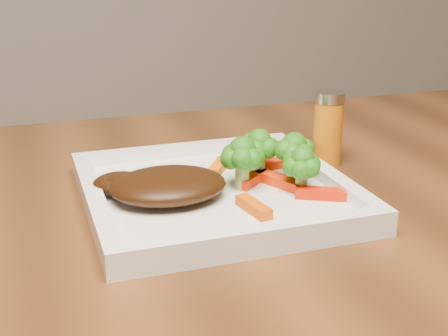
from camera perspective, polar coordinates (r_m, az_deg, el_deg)
name	(u,v)px	position (r m, az deg, el deg)	size (l,w,h in m)	color
plate	(215,196)	(0.66, -0.82, -2.62)	(0.27, 0.27, 0.01)	white
steak	(168,185)	(0.64, -5.14, -1.58)	(0.12, 0.09, 0.03)	#341807
broccoli_0	(259,147)	(0.69, 3.24, 1.96)	(0.05, 0.05, 0.07)	#256C12
broccoli_1	(294,154)	(0.68, 6.40, 1.31)	(0.05, 0.05, 0.06)	#226B11
broccoli_2	(302,166)	(0.65, 7.15, 0.17)	(0.05, 0.05, 0.06)	#1A6D12
broccoli_3	(242,161)	(0.66, 1.69, 0.67)	(0.05, 0.05, 0.06)	#3C7112
carrot_1	(323,193)	(0.65, 9.00, -2.32)	(0.06, 0.01, 0.01)	red
carrot_2	(254,207)	(0.61, 2.73, -3.55)	(0.05, 0.01, 0.01)	#D84E03
carrot_3	(285,162)	(0.73, 5.58, 0.54)	(0.06, 0.02, 0.01)	#F62304
carrot_4	(218,167)	(0.72, -0.51, 0.09)	(0.05, 0.01, 0.01)	#F66404
carrot_5	(280,181)	(0.68, 5.12, -1.17)	(0.06, 0.02, 0.01)	#F43003
carrot_6	(252,179)	(0.68, 2.61, -0.98)	(0.05, 0.01, 0.01)	#F52C04
spice_shaker	(328,129)	(0.77, 9.48, 3.56)	(0.04, 0.04, 0.09)	#C8660B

